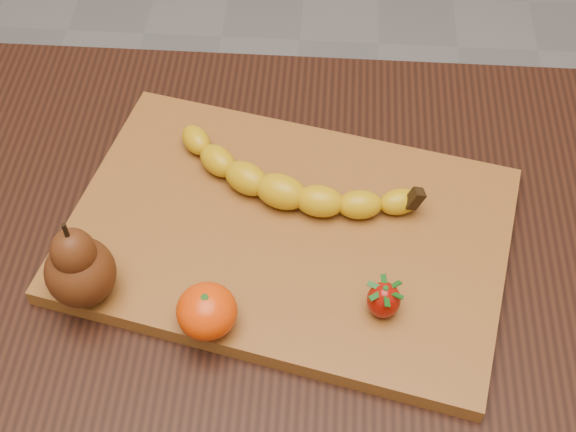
# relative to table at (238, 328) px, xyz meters

# --- Properties ---
(table) EXTENTS (1.00, 0.70, 0.76)m
(table) POSITION_rel_table_xyz_m (0.00, 0.00, 0.00)
(table) COLOR black
(table) RESTS_ON ground
(cutting_board) EXTENTS (0.50, 0.39, 0.02)m
(cutting_board) POSITION_rel_table_xyz_m (0.05, 0.05, 0.11)
(cutting_board) COLOR brown
(cutting_board) RESTS_ON table
(banana) EXTENTS (0.24, 0.13, 0.04)m
(banana) POSITION_rel_table_xyz_m (0.04, 0.09, 0.14)
(banana) COLOR #BF9609
(banana) RESTS_ON cutting_board
(pear) EXTENTS (0.08, 0.08, 0.11)m
(pear) POSITION_rel_table_xyz_m (-0.14, -0.04, 0.17)
(pear) COLOR #4C220C
(pear) RESTS_ON cutting_board
(mandarin) EXTENTS (0.07, 0.07, 0.05)m
(mandarin) POSITION_rel_table_xyz_m (-0.01, -0.07, 0.14)
(mandarin) COLOR #D53702
(mandarin) RESTS_ON cutting_board
(strawberry) EXTENTS (0.04, 0.04, 0.04)m
(strawberry) POSITION_rel_table_xyz_m (0.15, -0.04, 0.14)
(strawberry) COLOR #870B03
(strawberry) RESTS_ON cutting_board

